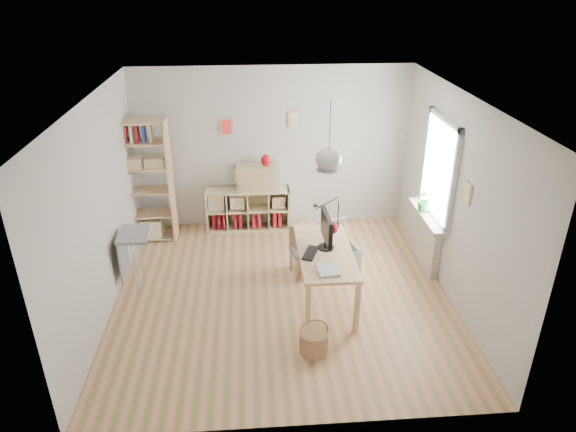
{
  "coord_description": "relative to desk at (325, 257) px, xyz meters",
  "views": [
    {
      "loc": [
        -0.37,
        -5.86,
        4.05
      ],
      "look_at": [
        0.1,
        0.3,
        1.05
      ],
      "focal_mm": 32.0,
      "sensor_mm": 36.0,
      "label": 1
    }
  ],
  "objects": [
    {
      "name": "side_table",
      "position": [
        -2.59,
        0.5,
        0.01
      ],
      "size": [
        0.4,
        0.55,
        0.85
      ],
      "color": "#949497",
      "rests_on": "ground"
    },
    {
      "name": "red_vase",
      "position": [
        -0.68,
        2.19,
        0.57
      ],
      "size": [
        0.16,
        0.16,
        0.2
      ],
      "primitive_type": "ellipsoid",
      "color": "maroon",
      "rests_on": "drawer_chest"
    },
    {
      "name": "storage_chest",
      "position": [
        0.28,
        0.85,
        -0.44
      ],
      "size": [
        0.8,
        0.85,
        0.66
      ],
      "rotation": [
        0.0,
        0.0,
        0.3
      ],
      "color": "silver",
      "rests_on": "ground"
    },
    {
      "name": "window_unit",
      "position": [
        1.68,
        0.75,
        0.89
      ],
      "size": [
        0.07,
        1.16,
        1.46
      ],
      "color": "white",
      "rests_on": "ground"
    },
    {
      "name": "desk",
      "position": [
        0.0,
        0.0,
        0.0
      ],
      "size": [
        0.7,
        1.5,
        0.75
      ],
      "color": "#E0B081",
      "rests_on": "ground"
    },
    {
      "name": "room_shell",
      "position": [
        -0.0,
        0.0,
        1.34
      ],
      "size": [
        4.5,
        4.5,
        4.5
      ],
      "color": "silver",
      "rests_on": "ground"
    },
    {
      "name": "ground",
      "position": [
        -0.55,
        0.15,
        -0.66
      ],
      "size": [
        4.5,
        4.5,
        0.0
      ],
      "primitive_type": "plane",
      "color": "tan",
      "rests_on": "ground"
    },
    {
      "name": "keyboard",
      "position": [
        -0.2,
        -0.06,
        0.1
      ],
      "size": [
        0.27,
        0.4,
        0.02
      ],
      "primitive_type": "cube",
      "rotation": [
        0.0,
        0.0,
        -0.36
      ],
      "color": "black",
      "rests_on": "desk"
    },
    {
      "name": "task_lamp",
      "position": [
        0.08,
        0.62,
        0.38
      ],
      "size": [
        0.39,
        0.14,
        0.42
      ],
      "color": "black",
      "rests_on": "desk"
    },
    {
      "name": "wicker_basket",
      "position": [
        -0.27,
        -1.04,
        -0.51
      ],
      "size": [
        0.34,
        0.33,
        0.46
      ],
      "rotation": [
        0.0,
        0.0,
        0.01
      ],
      "color": "#A37849",
      "rests_on": "ground"
    },
    {
      "name": "tall_bookshelf",
      "position": [
        -2.59,
        1.95,
        0.43
      ],
      "size": [
        0.8,
        0.38,
        2.0
      ],
      "color": "#E0B081",
      "rests_on": "ground"
    },
    {
      "name": "windowsill",
      "position": [
        1.59,
        0.75,
        0.17
      ],
      "size": [
        0.22,
        1.2,
        0.06
      ],
      "primitive_type": "cube",
      "color": "silver",
      "rests_on": "radiator"
    },
    {
      "name": "potted_plant",
      "position": [
        1.57,
        0.86,
        0.37
      ],
      "size": [
        0.35,
        0.31,
        0.34
      ],
      "primitive_type": "imported",
      "rotation": [
        0.0,
        0.0,
        -0.16
      ],
      "color": "#266527",
      "rests_on": "windowsill"
    },
    {
      "name": "paper_tray",
      "position": [
        -0.04,
        -0.49,
        0.11
      ],
      "size": [
        0.26,
        0.32,
        0.03
      ],
      "primitive_type": "cube",
      "rotation": [
        0.0,
        0.0,
        0.07
      ],
      "color": "silver",
      "rests_on": "desk"
    },
    {
      "name": "yarn_ball",
      "position": [
        0.16,
        0.48,
        0.18
      ],
      "size": [
        0.17,
        0.17,
        0.17
      ],
      "primitive_type": "sphere",
      "color": "#49090F",
      "rests_on": "desk"
    },
    {
      "name": "radiator",
      "position": [
        1.64,
        0.75,
        -0.26
      ],
      "size": [
        0.1,
        0.8,
        0.8
      ],
      "primitive_type": "cube",
      "color": "silver",
      "rests_on": "ground"
    },
    {
      "name": "chair",
      "position": [
        -0.21,
        0.68,
        -0.24
      ],
      "size": [
        0.42,
        0.42,
        0.74
      ],
      "rotation": [
        0.0,
        0.0,
        0.17
      ],
      "color": "#949497",
      "rests_on": "ground"
    },
    {
      "name": "drawer_chest",
      "position": [
        -0.81,
        2.19,
        0.27
      ],
      "size": [
        0.73,
        0.37,
        0.4
      ],
      "primitive_type": "cube",
      "rotation": [
        0.0,
        0.0,
        -0.06
      ],
      "color": "beige",
      "rests_on": "cube_shelf"
    },
    {
      "name": "monitor",
      "position": [
        0.02,
        0.07,
        0.36
      ],
      "size": [
        0.22,
        0.55,
        0.48
      ],
      "rotation": [
        0.0,
        0.0,
        0.04
      ],
      "color": "black",
      "rests_on": "desk"
    },
    {
      "name": "cube_shelf",
      "position": [
        -1.02,
        2.23,
        -0.36
      ],
      "size": [
        1.4,
        0.38,
        0.72
      ],
      "color": "beige",
      "rests_on": "ground"
    }
  ]
}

